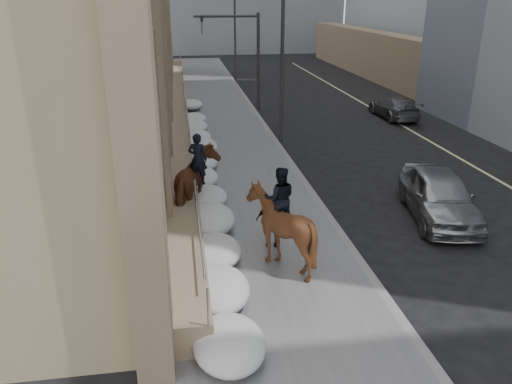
% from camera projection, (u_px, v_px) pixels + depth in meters
% --- Properties ---
extents(ground, '(140.00, 140.00, 0.00)m').
position_uv_depth(ground, '(278.00, 300.00, 12.31)').
color(ground, black).
rests_on(ground, ground).
extents(sidewalk, '(5.00, 80.00, 0.12)m').
position_uv_depth(sidewalk, '(233.00, 168.00, 21.47)').
color(sidewalk, '#525254').
rests_on(sidewalk, ground).
extents(curb, '(0.24, 80.00, 0.12)m').
position_uv_depth(curb, '(292.00, 165.00, 21.84)').
color(curb, slate).
rests_on(curb, ground).
extents(lane_line, '(0.15, 70.00, 0.01)m').
position_uv_depth(lane_line, '(459.00, 158.00, 22.98)').
color(lane_line, '#BFB78C').
rests_on(lane_line, ground).
extents(streetlight_mid, '(1.71, 0.24, 8.00)m').
position_uv_depth(streetlight_mid, '(279.00, 49.00, 23.87)').
color(streetlight_mid, '#2D2D30').
rests_on(streetlight_mid, ground).
extents(streetlight_far, '(1.71, 0.24, 8.00)m').
position_uv_depth(streetlight_far, '(233.00, 26.00, 42.25)').
color(streetlight_far, '#2D2D30').
rests_on(streetlight_far, ground).
extents(traffic_signal, '(4.10, 0.22, 6.00)m').
position_uv_depth(traffic_signal, '(244.00, 46.00, 31.34)').
color(traffic_signal, '#2D2D30').
rests_on(traffic_signal, ground).
extents(snow_bank, '(1.70, 18.10, 0.76)m').
position_uv_depth(snow_bank, '(202.00, 176.00, 19.38)').
color(snow_bank, '#BBBDC1').
rests_on(snow_bank, sidewalk).
extents(mounted_horse_left, '(1.87, 2.81, 2.75)m').
position_uv_depth(mounted_horse_left, '(196.00, 182.00, 16.47)').
color(mounted_horse_left, '#572E1A').
rests_on(mounted_horse_left, sidewalk).
extents(mounted_horse_right, '(2.01, 2.20, 2.76)m').
position_uv_depth(mounted_horse_right, '(280.00, 225.00, 13.27)').
color(mounted_horse_right, '#472714').
rests_on(mounted_horse_right, sidewalk).
extents(pedestrian, '(0.98, 0.58, 1.57)m').
position_uv_depth(pedestrian, '(272.00, 220.00, 14.50)').
color(pedestrian, black).
rests_on(pedestrian, sidewalk).
extents(car_silver, '(2.81, 5.03, 1.62)m').
position_uv_depth(car_silver, '(439.00, 195.00, 16.58)').
color(car_silver, gray).
rests_on(car_silver, ground).
extents(car_grey, '(1.87, 4.48, 1.29)m').
position_uv_depth(car_grey, '(394.00, 107.00, 30.30)').
color(car_grey, '#4F5256').
rests_on(car_grey, ground).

